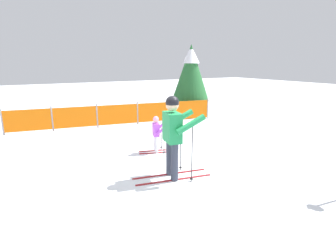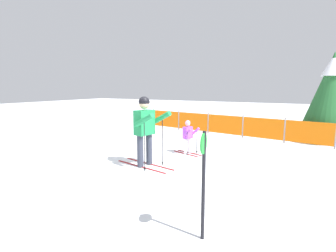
% 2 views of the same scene
% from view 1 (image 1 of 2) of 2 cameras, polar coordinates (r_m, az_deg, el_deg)
% --- Properties ---
extents(ground_plane, '(60.00, 60.00, 0.00)m').
position_cam_1_polar(ground_plane, '(6.27, 1.29, -10.18)').
color(ground_plane, white).
extents(skier_adult, '(1.79, 0.88, 1.85)m').
position_cam_1_polar(skier_adult, '(5.69, 1.22, -0.78)').
color(skier_adult, maroon).
rests_on(skier_adult, ground_plane).
extents(skier_child, '(1.02, 0.57, 1.06)m').
position_cam_1_polar(skier_child, '(7.48, -2.51, -1.18)').
color(skier_child, maroon).
rests_on(skier_child, ground_plane).
extents(safety_fence, '(8.15, 1.37, 0.95)m').
position_cam_1_polar(safety_fence, '(10.85, -10.86, 2.49)').
color(safety_fence, gray).
rests_on(safety_fence, ground_plane).
extents(conifer_far, '(1.82, 1.82, 3.37)m').
position_cam_1_polar(conifer_far, '(12.82, 4.99, 11.61)').
color(conifer_far, '#4C3823').
rests_on(conifer_far, ground_plane).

